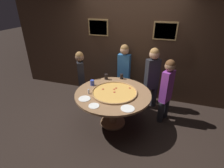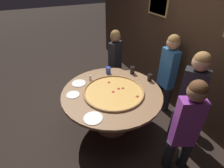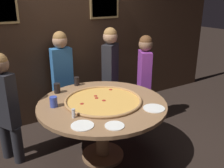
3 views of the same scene
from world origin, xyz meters
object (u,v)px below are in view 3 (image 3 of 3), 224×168
white_plate_beside_cup (154,108)px  white_plate_left_side (115,126)px  drink_cup_front_edge (57,88)px  diner_side_left (144,75)px  drink_cup_by_shaker (54,102)px  white_plate_right_side (82,125)px  dining_table (102,113)px  giant_pizza (103,100)px  drink_cup_centre_back (77,81)px  diner_far_left (5,103)px  condiment_shaker (74,113)px  diner_centre_back (110,68)px  diner_side_right (62,73)px

white_plate_beside_cup → white_plate_left_side: size_ratio=1.25×
drink_cup_front_edge → diner_side_left: diner_side_left is taller
drink_cup_by_shaker → white_plate_right_side: 0.57m
dining_table → giant_pizza: bearing=34.2°
drink_cup_centre_back → diner_far_left: 0.97m
drink_cup_by_shaker → diner_far_left: (-0.45, 0.36, -0.04)m
white_plate_right_side → diner_side_left: bearing=30.8°
condiment_shaker → diner_far_left: (-0.53, 0.72, -0.03)m
giant_pizza → white_plate_left_side: size_ratio=4.76×
drink_cup_by_shaker → white_plate_beside_cup: 1.11m
diner_side_left → diner_far_left: (-1.96, 0.06, -0.02)m
white_plate_right_side → condiment_shaker: (-0.00, 0.20, 0.05)m
dining_table → giant_pizza: (0.03, 0.02, 0.15)m
diner_centre_back → diner_side_right: diner_centre_back is taller
giant_pizza → white_plate_right_side: giant_pizza is taller
dining_table → white_plate_right_side: size_ratio=6.72×
white_plate_right_side → condiment_shaker: bearing=90.7°
diner_side_left → drink_cup_front_edge: bearing=-68.4°
drink_cup_by_shaker → diner_side_right: bearing=63.7°
diner_side_right → drink_cup_front_edge: bearing=66.2°
drink_cup_front_edge → white_plate_left_side: 1.12m
drink_cup_centre_back → white_plate_left_side: size_ratio=0.61×
white_plate_left_side → diner_side_right: size_ratio=0.13×
giant_pizza → white_plate_beside_cup: bearing=-51.1°
giant_pizza → diner_side_left: 1.07m
dining_table → drink_cup_centre_back: bearing=90.9°
white_plate_beside_cup → diner_centre_back: 1.36m
white_plate_right_side → white_plate_left_side: same height
white_plate_beside_cup → drink_cup_front_edge: bearing=126.4°
white_plate_right_side → diner_far_left: 1.06m
diner_far_left → white_plate_right_side: bearing=-178.8°
dining_table → diner_side_right: 1.12m
white_plate_beside_cup → diner_far_left: size_ratio=0.18×
white_plate_right_side → diner_centre_back: (1.08, 1.27, 0.09)m
white_plate_right_side → diner_centre_back: bearing=49.5°
diner_side_right → giant_pizza: bearing=97.8°
diner_far_left → white_plate_left_side: bearing=-172.8°
drink_cup_by_shaker → white_plate_left_side: size_ratio=0.62×
giant_pizza → diner_centre_back: (0.63, 0.87, 0.08)m
dining_table → giant_pizza: 0.16m
giant_pizza → white_plate_beside_cup: (0.38, -0.46, -0.01)m
diner_centre_back → diner_side_left: 0.54m
white_plate_beside_cup → drink_cup_centre_back: bearing=110.0°
giant_pizza → white_plate_right_side: 0.61m
diner_centre_back → drink_cup_front_edge: bearing=-17.7°
drink_cup_by_shaker → drink_cup_front_edge: 0.42m
white_plate_right_side → white_plate_left_side: bearing=-32.3°
dining_table → white_plate_left_side: (-0.17, -0.55, 0.14)m
white_plate_beside_cup → white_plate_left_side: (-0.57, -0.10, 0.00)m
giant_pizza → white_plate_beside_cup: giant_pizza is taller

